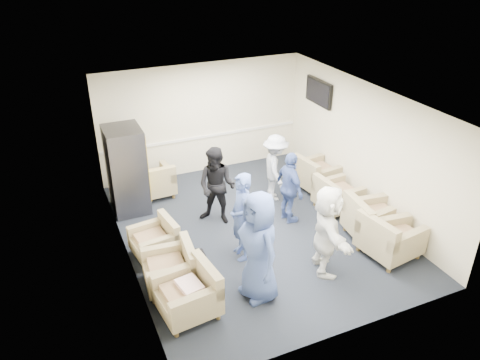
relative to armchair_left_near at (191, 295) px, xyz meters
name	(u,v)px	position (x,y,z in m)	size (l,w,h in m)	color
floor	(255,230)	(1.89, 1.67, -0.34)	(6.00, 6.00, 0.00)	black
ceiling	(257,101)	(1.89, 1.67, 2.36)	(6.00, 6.00, 0.00)	silver
back_wall	(203,119)	(1.89, 4.67, 1.01)	(5.00, 0.02, 2.70)	beige
front_wall	(351,260)	(1.89, -1.33, 1.01)	(5.00, 0.02, 2.70)	beige
left_wall	(122,196)	(-0.61, 1.67, 1.01)	(0.02, 6.00, 2.70)	beige
right_wall	(365,149)	(4.39, 1.67, 1.01)	(0.02, 6.00, 2.70)	beige
chair_rail	(203,137)	(1.89, 4.65, 0.56)	(4.98, 0.04, 0.06)	silver
tv	(319,92)	(4.33, 3.47, 1.70)	(0.10, 1.00, 0.58)	black
armchair_left_near	(191,295)	(0.00, 0.00, 0.00)	(0.96, 0.96, 0.69)	#91825D
armchair_left_mid	(173,270)	(-0.07, 0.72, -0.02)	(0.89, 0.89, 0.65)	#91825D
armchair_left_far	(157,241)	(-0.10, 1.67, -0.04)	(0.85, 0.85, 0.60)	#91825D
armchair_right_near	(387,239)	(3.74, -0.04, 0.03)	(1.05, 1.05, 0.74)	#91825D
armchair_right_midnear	(371,222)	(3.82, 0.54, 0.03)	(1.04, 1.04, 0.75)	#91825D
armchair_right_midfar	(336,196)	(3.81, 1.71, -0.02)	(0.88, 0.88, 0.65)	#91825D
armchair_right_far	(315,175)	(3.91, 2.70, 0.00)	(0.98, 0.98, 0.69)	#91825D
armchair_corner	(154,182)	(0.41, 3.86, -0.01)	(0.88, 0.88, 0.68)	#91825D
vending_machine	(127,170)	(-0.20, 3.52, 0.58)	(0.75, 0.88, 1.85)	#4F4F57
backpack	(196,262)	(0.36, 0.83, -0.07)	(0.32, 0.24, 0.53)	black
pillow	(190,286)	(-0.01, -0.01, 0.17)	(0.41, 0.31, 0.12)	white
person_front_left	(259,247)	(1.13, -0.05, 0.60)	(0.93, 0.60, 1.90)	#3E5496
person_mid_left	(241,217)	(1.30, 1.02, 0.50)	(0.61, 0.40, 1.68)	#3E5496
person_back_left	(217,186)	(1.33, 2.30, 0.47)	(0.79, 0.62, 1.63)	black
person_back_right	(275,168)	(2.83, 2.67, 0.42)	(0.98, 0.56, 1.52)	silver
person_mid_right	(290,188)	(2.68, 1.74, 0.42)	(0.89, 0.37, 1.52)	#3E5496
person_front_right	(327,230)	(2.47, 0.07, 0.48)	(1.54, 0.49, 1.66)	white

